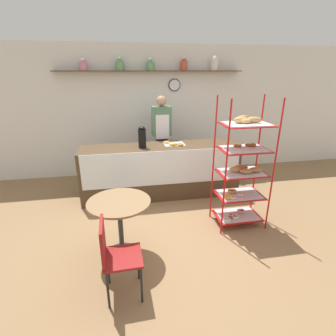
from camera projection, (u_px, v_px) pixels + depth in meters
name	position (u px, v px, depth m)	size (l,w,h in m)	color
ground_plane	(173.00, 228.00, 3.87)	(14.00, 14.00, 0.00)	olive
back_wall	(151.00, 111.00, 5.63)	(10.00, 0.30, 2.70)	white
display_counter	(161.00, 171.00, 4.78)	(2.81, 0.66, 0.94)	#4C3823
pastry_rack	(242.00, 169.00, 3.71)	(0.71, 0.49, 1.88)	#B71414
person_worker	(162.00, 137.00, 5.16)	(0.37, 0.23, 1.74)	#282833
cafe_table	(120.00, 215.00, 3.13)	(0.75, 0.75, 0.75)	#262628
cafe_chair	(113.00, 252.00, 2.55)	(0.39, 0.39, 0.86)	black
coffee_carafe	(142.00, 137.00, 4.44)	(0.13, 0.13, 0.37)	black
donut_tray_counter	(173.00, 144.00, 4.66)	(0.36, 0.30, 0.05)	silver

